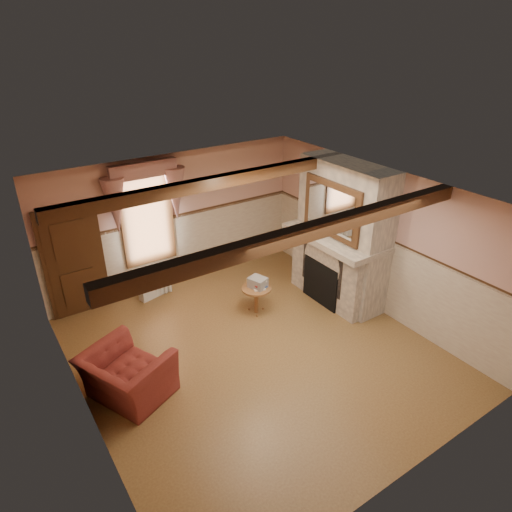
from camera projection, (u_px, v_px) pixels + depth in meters
floor at (256, 352)px, 7.80m from camera, size 5.50×6.00×0.01m
ceiling at (257, 197)px, 6.53m from camera, size 5.50×6.00×0.01m
wall_back at (175, 221)px, 9.39m from camera, size 5.50×0.02×2.80m
wall_front at (411, 396)px, 4.95m from camera, size 5.50×0.02×2.80m
wall_left at (78, 342)px, 5.80m from camera, size 0.02×6.00×2.80m
wall_right at (378, 240)px, 8.54m from camera, size 0.02×6.00×2.80m
wainscot at (256, 316)px, 7.46m from camera, size 5.50×6.00×1.50m
chair_rail at (256, 276)px, 7.12m from camera, size 5.50×6.00×0.08m
firebox at (323, 282)px, 9.04m from camera, size 0.20×0.95×0.90m
armchair at (127, 375)px, 6.73m from camera, size 1.42×1.49×0.76m
side_table at (256, 300)px, 8.77m from camera, size 0.69×0.69×0.55m
book_stack at (258, 283)px, 8.62m from camera, size 0.35×0.39×0.20m
radiator at (154, 282)px, 9.32m from camera, size 0.72×0.34×0.60m
bowl at (334, 231)px, 8.75m from camera, size 0.32×0.32×0.08m
mantel_clock at (317, 220)px, 9.10m from camera, size 0.14×0.24×0.20m
oil_lamp at (326, 223)px, 8.88m from camera, size 0.11×0.11×0.28m
candle_red at (352, 238)px, 8.37m from camera, size 0.06×0.06×0.16m
jar_yellow at (349, 238)px, 8.45m from camera, size 0.06×0.06×0.12m
fireplace at (343, 233)px, 8.82m from camera, size 0.85×2.00×2.80m
mantel at (336, 237)px, 8.75m from camera, size 1.05×2.05×0.12m
overmantel_mirror at (331, 210)px, 8.38m from camera, size 0.06×1.44×1.04m
door at (74, 263)px, 8.46m from camera, size 1.10×0.10×2.10m
window at (147, 216)px, 8.95m from camera, size 1.06×0.08×2.02m
window_drapes at (145, 188)px, 8.62m from camera, size 1.30×0.14×1.40m
ceiling_beam_front at (310, 231)px, 5.69m from camera, size 5.50×0.18×0.20m
ceiling_beam_back at (216, 182)px, 7.47m from camera, size 5.50×0.18×0.20m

